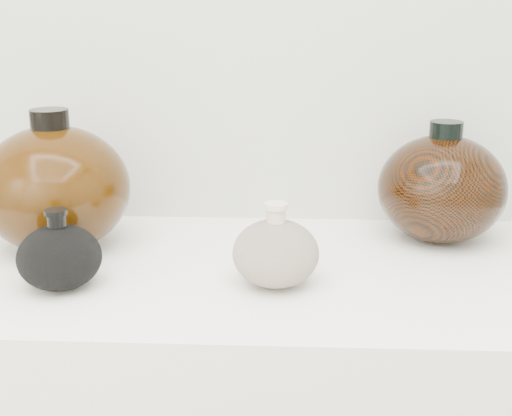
{
  "coord_description": "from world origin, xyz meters",
  "views": [
    {
      "loc": [
        0.09,
        -0.06,
        1.3
      ],
      "look_at": [
        0.04,
        0.92,
        1.0
      ],
      "focal_mm": 50.0,
      "sensor_mm": 36.0,
      "label": 1
    }
  ],
  "objects_px": {
    "left_round_pot": "(55,188)",
    "right_round_pot": "(442,188)",
    "black_gourd_vase": "(59,257)",
    "cream_gourd_vase": "(276,252)"
  },
  "relations": [
    {
      "from": "black_gourd_vase",
      "to": "cream_gourd_vase",
      "type": "bearing_deg",
      "value": 4.82
    },
    {
      "from": "cream_gourd_vase",
      "to": "left_round_pot",
      "type": "xyz_separation_m",
      "value": [
        -0.36,
        0.14,
        0.05
      ]
    },
    {
      "from": "black_gourd_vase",
      "to": "cream_gourd_vase",
      "type": "xyz_separation_m",
      "value": [
        0.3,
        0.03,
        0.0
      ]
    },
    {
      "from": "black_gourd_vase",
      "to": "right_round_pot",
      "type": "xyz_separation_m",
      "value": [
        0.57,
        0.23,
        0.04
      ]
    },
    {
      "from": "black_gourd_vase",
      "to": "right_round_pot",
      "type": "bearing_deg",
      "value": 22.11
    },
    {
      "from": "left_round_pot",
      "to": "right_round_pot",
      "type": "height_order",
      "value": "left_round_pot"
    },
    {
      "from": "black_gourd_vase",
      "to": "left_round_pot",
      "type": "relative_size",
      "value": 0.47
    },
    {
      "from": "black_gourd_vase",
      "to": "left_round_pot",
      "type": "xyz_separation_m",
      "value": [
        -0.05,
        0.16,
        0.06
      ]
    },
    {
      "from": "cream_gourd_vase",
      "to": "left_round_pot",
      "type": "distance_m",
      "value": 0.38
    },
    {
      "from": "cream_gourd_vase",
      "to": "black_gourd_vase",
      "type": "bearing_deg",
      "value": -175.18
    }
  ]
}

